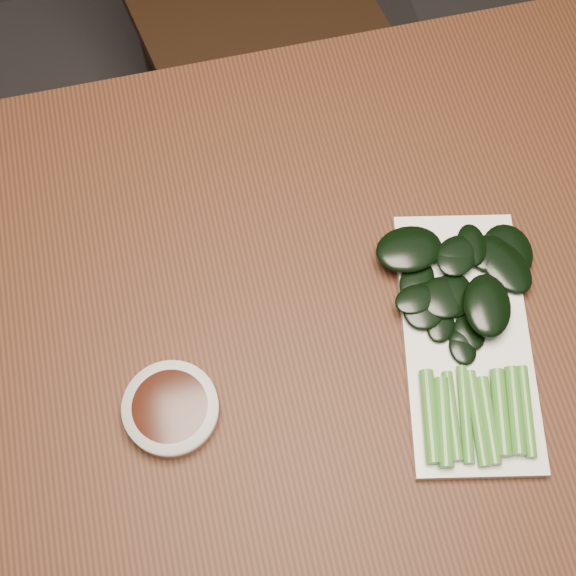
{
  "coord_description": "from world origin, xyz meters",
  "views": [
    {
      "loc": [
        -0.1,
        -0.32,
        1.62
      ],
      "look_at": [
        -0.02,
        0.04,
        0.76
      ],
      "focal_mm": 50.0,
      "sensor_mm": 36.0,
      "label": 1
    }
  ],
  "objects_px": {
    "sauce_bowl": "(171,409)",
    "gai_lan": "(465,318)",
    "table": "(312,343)",
    "serving_plate": "(466,339)"
  },
  "relations": [
    {
      "from": "sauce_bowl",
      "to": "serving_plate",
      "type": "bearing_deg",
      "value": 1.1
    },
    {
      "from": "sauce_bowl",
      "to": "gai_lan",
      "type": "relative_size",
      "value": 0.36
    },
    {
      "from": "sauce_bowl",
      "to": "gai_lan",
      "type": "distance_m",
      "value": 0.34
    },
    {
      "from": "serving_plate",
      "to": "gai_lan",
      "type": "bearing_deg",
      "value": 83.5
    },
    {
      "from": "table",
      "to": "gai_lan",
      "type": "bearing_deg",
      "value": -14.67
    },
    {
      "from": "table",
      "to": "sauce_bowl",
      "type": "xyz_separation_m",
      "value": [
        -0.18,
        -0.07,
        0.09
      ]
    },
    {
      "from": "gai_lan",
      "to": "table",
      "type": "bearing_deg",
      "value": 165.33
    },
    {
      "from": "sauce_bowl",
      "to": "serving_plate",
      "type": "height_order",
      "value": "sauce_bowl"
    },
    {
      "from": "sauce_bowl",
      "to": "gai_lan",
      "type": "xyz_separation_m",
      "value": [
        0.34,
        0.03,
        0.01
      ]
    },
    {
      "from": "table",
      "to": "gai_lan",
      "type": "height_order",
      "value": "gai_lan"
    }
  ]
}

